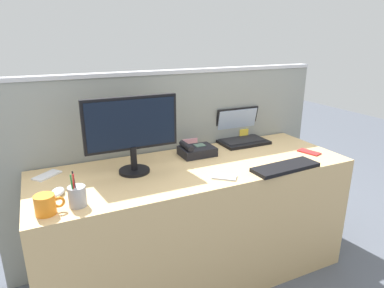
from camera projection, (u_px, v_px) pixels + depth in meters
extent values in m
plane|color=#4C515B|center=(195.00, 272.00, 2.21)|extent=(10.00, 10.00, 0.00)
cube|color=tan|center=(195.00, 222.00, 2.09)|extent=(1.86, 0.67, 0.75)
cube|color=gray|center=(172.00, 165.00, 2.34)|extent=(2.23, 0.06, 1.25)
cube|color=#B7BAC1|center=(171.00, 72.00, 2.14)|extent=(2.23, 0.07, 0.02)
cube|color=beige|center=(125.00, 120.00, 2.06)|extent=(0.08, 0.01, 0.11)
cube|color=yellow|center=(244.00, 135.00, 2.49)|extent=(0.07, 0.01, 0.09)
cube|color=pink|center=(190.00, 146.00, 2.31)|extent=(0.11, 0.01, 0.11)
cube|color=#66ADD1|center=(150.00, 112.00, 2.12)|extent=(0.08, 0.01, 0.07)
cylinder|color=black|center=(134.00, 171.00, 1.88)|extent=(0.17, 0.17, 0.02)
cylinder|color=black|center=(134.00, 158.00, 1.86)|extent=(0.04, 0.04, 0.13)
cube|color=black|center=(131.00, 123.00, 1.81)|extent=(0.52, 0.03, 0.29)
cube|color=black|center=(132.00, 124.00, 1.79)|extent=(0.49, 0.01, 0.26)
cube|color=black|center=(243.00, 142.00, 2.39)|extent=(0.34, 0.23, 0.02)
cube|color=black|center=(242.00, 140.00, 2.39)|extent=(0.30, 0.16, 0.00)
cube|color=black|center=(236.00, 122.00, 2.43)|extent=(0.34, 0.06, 0.22)
cube|color=#9EB2D1|center=(237.00, 123.00, 2.43)|extent=(0.31, 0.05, 0.20)
cube|color=black|center=(197.00, 151.00, 2.14)|extent=(0.22, 0.16, 0.05)
cube|color=#4C6B5B|center=(200.00, 145.00, 2.16)|extent=(0.07, 0.06, 0.01)
cylinder|color=black|center=(186.00, 146.00, 2.10)|extent=(0.04, 0.14, 0.04)
cube|color=black|center=(285.00, 167.00, 1.92)|extent=(0.42, 0.16, 0.02)
ellipsoid|color=#B2B5BC|center=(57.00, 192.00, 1.61)|extent=(0.09, 0.11, 0.03)
cylinder|color=#99999E|center=(77.00, 196.00, 1.50)|extent=(0.08, 0.08, 0.09)
cylinder|color=#238438|center=(72.00, 188.00, 1.46)|extent=(0.01, 0.01, 0.12)
cylinder|color=black|center=(75.00, 185.00, 1.48)|extent=(0.01, 0.02, 0.13)
cylinder|color=red|center=(74.00, 187.00, 1.46)|extent=(0.01, 0.02, 0.13)
cube|color=#B7BAC1|center=(224.00, 177.00, 1.81)|extent=(0.14, 0.14, 0.01)
cube|color=silver|center=(47.00, 175.00, 1.83)|extent=(0.16, 0.15, 0.01)
cube|color=#B22323|center=(309.00, 152.00, 2.19)|extent=(0.11, 0.15, 0.01)
cylinder|color=orange|center=(45.00, 205.00, 1.43)|extent=(0.09, 0.09, 0.09)
torus|color=orange|center=(59.00, 202.00, 1.45)|extent=(0.05, 0.01, 0.05)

